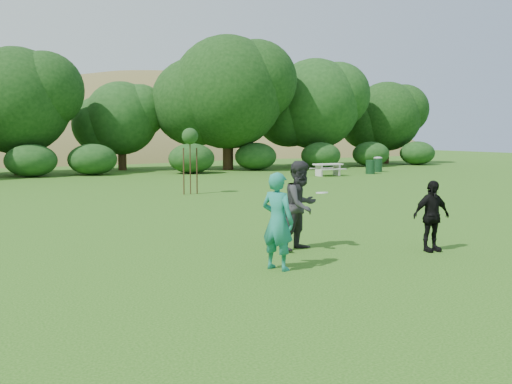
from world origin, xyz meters
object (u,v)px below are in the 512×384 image
player_teal (278,221)px  player_black (431,216)px  trash_can_lidded (378,164)px  trash_can_near (370,167)px  sapling (190,138)px  player_grey (301,206)px  picnic_table (328,168)px

player_teal → player_black: 3.86m
trash_can_lidded → player_black: bearing=-125.7°
trash_can_near → sapling: bearing=-155.4°
player_teal → trash_can_lidded: bearing=-69.4°
player_grey → sapling: bearing=59.2°
player_teal → player_grey: 1.97m
trash_can_near → sapling: (-14.76, -6.76, 1.97)m
sapling → player_teal: bearing=-102.9°
sapling → trash_can_lidded: (16.40, 8.07, -1.88)m
player_teal → trash_can_near: (17.91, 20.53, -0.49)m
player_teal → player_black: player_teal is taller
sapling → picnic_table: (11.28, 6.45, -1.90)m
player_black → trash_can_lidded: size_ratio=1.50×
player_grey → trash_can_near: size_ratio=2.22×
sapling → trash_can_lidded: sapling is taller
player_grey → player_black: (2.50, -1.41, -0.21)m
player_black → picnic_table: (10.57, 20.21, -0.27)m
trash_can_lidded → sapling: bearing=-153.8°
player_teal → trash_can_near: size_ratio=2.08×
trash_can_lidded → player_grey: bearing=-131.7°
trash_can_near → trash_can_lidded: 2.10m
player_teal → sapling: size_ratio=0.66×
player_teal → trash_can_near: player_teal is taller
sapling → picnic_table: bearing=29.8°
picnic_table → player_black: bearing=-117.6°
player_teal → sapling: 14.20m
trash_can_near → picnic_table: bearing=-175.0°
picnic_table → sapling: bearing=-150.2°
trash_can_near → picnic_table: (-3.48, -0.30, 0.07)m
player_grey → trash_can_lidded: player_grey is taller
player_grey → trash_can_lidded: bearing=25.7°
sapling → trash_can_lidded: 18.38m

